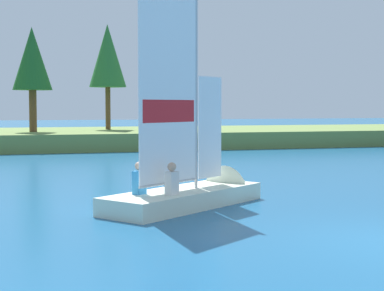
% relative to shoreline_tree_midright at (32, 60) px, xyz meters
% --- Properties ---
extents(shore_bank, '(80.00, 11.49, 0.96)m').
position_rel_shoreline_tree_midright_xyz_m(shore_bank, '(5.61, 1.69, -4.55)').
color(shore_bank, olive).
rests_on(shore_bank, ground).
extents(shoreline_tree_midright, '(2.22, 2.22, 5.90)m').
position_rel_shoreline_tree_midright_xyz_m(shoreline_tree_midright, '(0.00, 0.00, 0.00)').
color(shoreline_tree_midright, brown).
rests_on(shoreline_tree_midright, shore_bank).
extents(shoreline_tree_right, '(2.30, 2.30, 6.52)m').
position_rel_shoreline_tree_midright_xyz_m(shoreline_tree_right, '(4.61, 2.34, 0.47)').
color(shoreline_tree_right, brown).
rests_on(shoreline_tree_right, shore_bank).
extents(sailboat, '(4.99, 4.18, 5.63)m').
position_rel_shoreline_tree_midright_xyz_m(sailboat, '(3.43, -21.61, -4.63)').
color(sailboat, silver).
rests_on(sailboat, ground).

